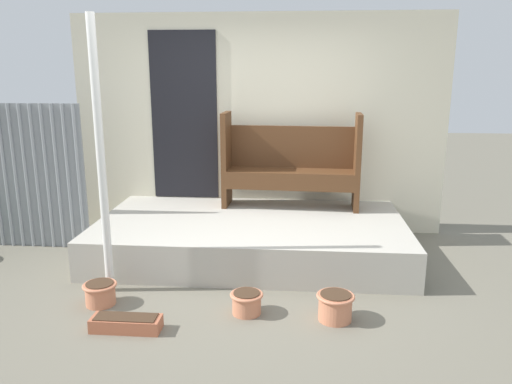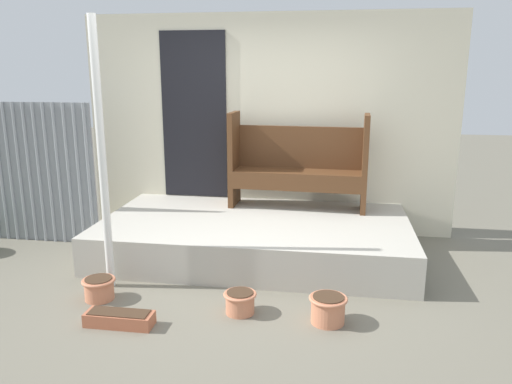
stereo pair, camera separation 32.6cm
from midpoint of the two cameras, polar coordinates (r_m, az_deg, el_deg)
ground_plane at (r=4.66m, az=-0.14°, el=-11.01°), size 24.00×24.00×0.00m
porch_slab at (r=5.40m, az=1.65°, el=-5.18°), size 3.25×1.79×0.39m
house_wall at (r=6.06m, az=2.47°, el=7.65°), size 4.45×0.08×2.60m
support_post at (r=4.52m, az=-15.23°, el=3.72°), size 0.07×0.07×2.40m
bench at (r=5.75m, az=6.47°, el=3.49°), size 1.57×0.46×1.09m
flower_pot_left at (r=4.58m, az=-15.54°, el=-10.51°), size 0.29×0.29×0.20m
flower_pot_middle at (r=4.19m, az=0.44°, el=-12.41°), size 0.28×0.28×0.19m
flower_pot_right at (r=4.11m, az=10.54°, el=-12.95°), size 0.31×0.31×0.22m
planter_box_rect at (r=4.13m, az=-13.12°, el=-13.95°), size 0.54×0.18×0.12m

